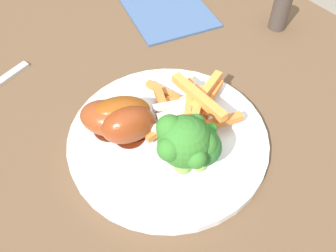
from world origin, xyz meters
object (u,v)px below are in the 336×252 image
Objects in this scene: carrot_fries_pile at (190,109)px; chicken_drumstick_extra at (113,119)px; dining_table at (166,142)px; dinner_plate at (168,139)px; chicken_drumstick_far at (124,113)px; chicken_drumstick_near at (133,124)px; broccoli_floret_back at (198,137)px; pepper_shaker at (280,11)px; broccoli_floret_middle at (200,150)px; broccoli_floret_front at (185,142)px.

carrot_fries_pile is 0.10m from chicken_drumstick_extra.
dining_table is 4.31× the size of dinner_plate.
carrot_fries_pile is 0.09m from chicken_drumstick_far.
chicken_drumstick_near reaches higher than dinner_plate.
dining_table is 20.69× the size of broccoli_floret_back.
dining_table is 17.88× the size of pepper_shaker.
broccoli_floret_middle is 0.12m from chicken_drumstick_extra.
pepper_shaker is (-0.09, 0.30, 0.03)m from dinner_plate.
chicken_drumstick_extra is at bearing -136.09° from dinner_plate.
dining_table is at bearing 159.90° from broccoli_floret_middle.
pepper_shaker is at bearing 100.15° from chicken_drumstick_near.
broccoli_floret_back is 0.08m from chicken_drumstick_near.
chicken_drumstick_extra is (-0.11, -0.05, -0.02)m from broccoli_floret_middle.
pepper_shaker is (-0.15, 0.30, -0.02)m from broccoli_floret_middle.
broccoli_floret_front is at bearing -127.78° from broccoli_floret_middle.
dining_table is at bearing 103.31° from chicken_drumstick_far.
chicken_drumstick_near is at bearing -127.71° from dinner_plate.
broccoli_floret_front is 0.02m from broccoli_floret_middle.
dinner_plate is at bearing -34.56° from dining_table.
dining_table is at bearing 176.79° from carrot_fries_pile.
chicken_drumstick_extra is (-0.00, -0.02, -0.00)m from chicken_drumstick_far.
broccoli_floret_front is 1.30× the size of pepper_shaker.
chicken_drumstick_far is 1.14× the size of chicken_drumstick_extra.
chicken_drumstick_near is at bearing -146.75° from broccoli_floret_back.
chicken_drumstick_extra is (-0.09, -0.06, -0.01)m from broccoli_floret_back.
pepper_shaker reaches higher than chicken_drumstick_extra.
dinner_plate is at bearing 34.31° from chicken_drumstick_far.
broccoli_floret_front reaches higher than dining_table.
broccoli_floret_middle is 0.44× the size of chicken_drumstick_far.
dinner_plate is 4.32× the size of broccoli_floret_middle.
broccoli_floret_back reaches higher than pepper_shaker.
carrot_fries_pile is 2.26× the size of pepper_shaker.
chicken_drumstick_near is (0.04, -0.08, 0.15)m from dining_table.
broccoli_floret_middle is at bearing 52.22° from broccoli_floret_front.
chicken_drumstick_far reaches higher than chicken_drumstick_extra.
broccoli_floret_back is (0.04, 0.01, 0.04)m from dinner_plate.
chicken_drumstick_far is at bearing -154.02° from broccoli_floret_back.
broccoli_floret_middle is 0.42× the size of carrot_fries_pile.
pepper_shaker is (-0.04, 0.34, -0.00)m from chicken_drumstick_far.
broccoli_floret_front is (0.12, -0.06, 0.18)m from dining_table.
broccoli_floret_back reaches higher than chicken_drumstick_far.
chicken_drumstick_far is at bearing 178.38° from chicken_drumstick_near.
broccoli_floret_back is (-0.02, 0.01, -0.00)m from broccoli_floret_middle.
dining_table is at bearing 117.24° from chicken_drumstick_near.
dining_table is 8.23× the size of chicken_drumstick_far.
dining_table is 18.66× the size of broccoli_floret_middle.
broccoli_floret_back is at bearing 32.70° from chicken_drumstick_extra.
chicken_drumstick_far is (-0.04, -0.08, 0.01)m from carrot_fries_pile.
dinner_plate is 2.04× the size of chicken_drumstick_near.
pepper_shaker reaches higher than chicken_drumstick_far.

